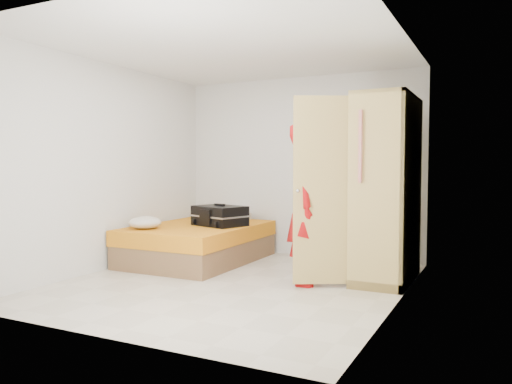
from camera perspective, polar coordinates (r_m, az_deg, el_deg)
The scene contains 7 objects.
room at distance 5.53m, azimuth -2.61°, elevation 2.87°, with size 4.00×4.02×2.60m.
bed at distance 6.92m, azimuth -6.61°, elevation -5.82°, with size 1.42×2.02×0.50m.
wardrobe at distance 5.82m, azimuth 14.19°, elevation -0.18°, with size 1.11×1.45×2.10m.
person at distance 5.56m, azimuth 6.00°, elevation -1.26°, with size 0.66×0.43×1.80m, color red.
suitcase at distance 6.80m, azimuth -4.20°, elevation -2.73°, with size 0.81×0.70×0.30m.
round_cushion at distance 6.60m, azimuth -12.56°, elevation -3.43°, with size 0.42×0.42×0.16m, color silver.
pillow at distance 7.59m, azimuth -2.92°, elevation -2.74°, with size 0.56×0.29×0.10m, color silver.
Camera 1 is at (2.68, -4.84, 1.32)m, focal length 35.00 mm.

